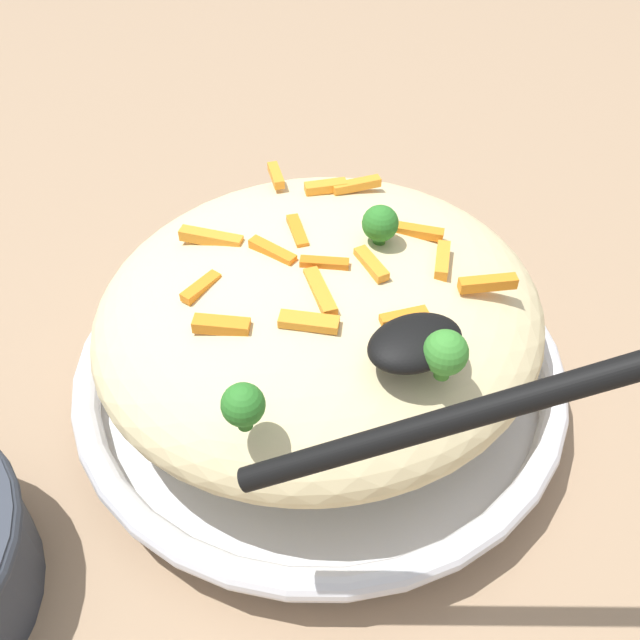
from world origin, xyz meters
The scene contains 23 objects.
ground_plane centered at (0.00, 0.00, 0.00)m, with size 2.40×2.40×0.00m, color #9E7F60.
serving_bowl centered at (0.00, 0.00, 0.02)m, with size 0.35×0.35×0.04m.
pasta_mound centered at (0.00, 0.00, 0.09)m, with size 0.30×0.29×0.10m, color beige.
carrot_piece_0 centered at (0.03, -0.02, 0.14)m, with size 0.03×0.01×0.01m, color orange.
carrot_piece_1 centered at (-0.08, -0.02, 0.13)m, with size 0.03×0.01×0.01m, color orange.
carrot_piece_2 centered at (-0.01, -0.03, 0.13)m, with size 0.04×0.01×0.01m, color orange.
carrot_piece_3 centered at (0.04, 0.07, 0.13)m, with size 0.03×0.01×0.01m, color orange.
carrot_piece_4 centered at (-0.02, 0.02, 0.13)m, with size 0.03×0.01×0.01m, color orange.
carrot_piece_5 centered at (0.00, 0.03, 0.13)m, with size 0.03×0.01×0.01m, color orange.
carrot_piece_6 centered at (0.02, -0.07, 0.13)m, with size 0.03×0.01×0.01m, color orange.
carrot_piece_7 centered at (-0.07, 0.02, 0.13)m, with size 0.03×0.01×0.01m, color orange.
carrot_piece_8 centered at (0.02, 0.10, 0.13)m, with size 0.03×0.01×0.01m, color orange.
carrot_piece_9 centered at (0.08, -0.06, 0.13)m, with size 0.04×0.01×0.01m, color orange.
carrot_piece_10 centered at (0.07, 0.00, 0.13)m, with size 0.04×0.01×0.01m, color orange.
carrot_piece_11 centered at (0.07, -0.03, 0.13)m, with size 0.03×0.01×0.01m, color orange.
carrot_piece_12 centered at (-0.03, -0.04, 0.13)m, with size 0.03×0.01×0.01m, color orange.
carrot_piece_13 centered at (0.00, -0.01, 0.13)m, with size 0.03×0.01×0.01m, color orange.
carrot_piece_14 centered at (-0.05, 0.06, 0.13)m, with size 0.04×0.01×0.01m, color orange.
carrot_piece_15 centered at (0.06, 0.07, 0.13)m, with size 0.04×0.01×0.01m, color orange.
broccoli_floret_0 centered at (0.02, -0.11, 0.14)m, with size 0.03×0.03×0.03m.
broccoli_floret_1 centered at (-0.09, -0.09, 0.14)m, with size 0.02×0.02×0.03m.
broccoli_floret_2 centered at (0.04, 0.00, 0.15)m, with size 0.02×0.02×0.03m.
serving_spoon centered at (-0.01, -0.12, 0.16)m, with size 0.17×0.14×0.10m.
Camera 1 is at (-0.17, -0.32, 0.44)m, focal length 42.00 mm.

